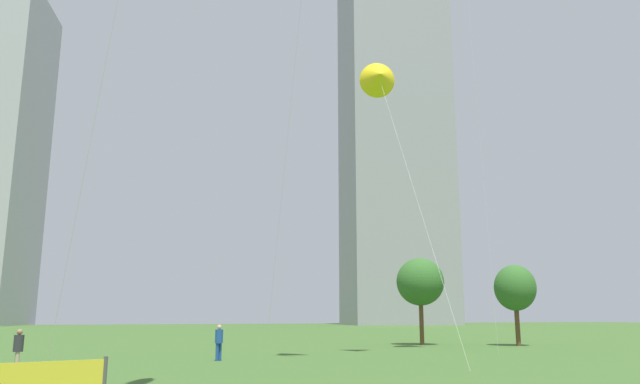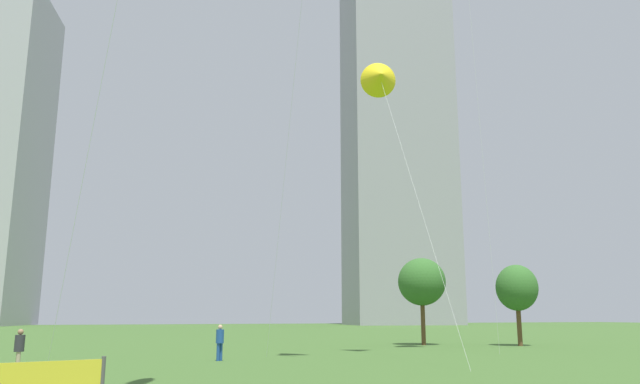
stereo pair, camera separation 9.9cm
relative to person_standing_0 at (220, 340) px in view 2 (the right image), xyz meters
name	(u,v)px [view 2 (the right image)]	position (x,y,z in m)	size (l,w,h in m)	color
person_standing_0	(220,340)	(0.00, 0.00, 0.00)	(0.38, 0.38, 1.69)	#1E478C
person_standing_2	(19,348)	(-8.40, -3.60, -0.04)	(0.36, 0.36, 1.63)	tan
kite_flying_3	(380,77)	(8.67, -0.42, 14.58)	(2.49, 9.57, 16.68)	silver
park_tree_0	(422,282)	(16.93, 10.03, 3.58)	(3.51, 3.51, 6.33)	brown
park_tree_1	(517,288)	(22.79, 6.63, 3.09)	(2.98, 2.98, 5.75)	brown
distant_highrise_1	(397,112)	(58.24, 91.45, 48.16)	(23.71, 15.41, 98.29)	#939399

